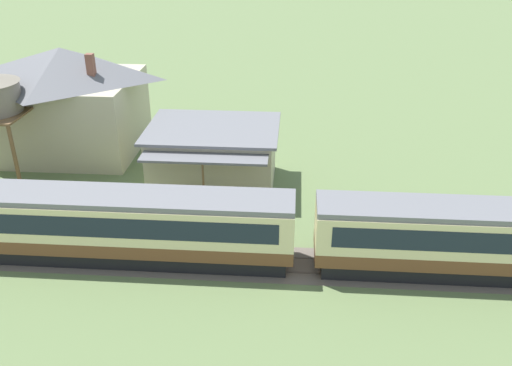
% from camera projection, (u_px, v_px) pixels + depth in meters
% --- Properties ---
extents(passenger_train, '(104.43, 3.00, 4.15)m').
position_uv_depth(passenger_train, '(121.00, 223.00, 30.26)').
color(passenger_train, brown).
rests_on(passenger_train, ground_plane).
extents(railway_track, '(164.17, 3.60, 0.04)m').
position_uv_depth(railway_track, '(226.00, 262.00, 30.90)').
color(railway_track, '#665B51').
rests_on(railway_track, ground_plane).
extents(station_building, '(9.23, 8.36, 4.45)m').
position_uv_depth(station_building, '(214.00, 156.00, 38.72)').
color(station_building, '#BCB293').
rests_on(station_building, ground_plane).
extents(station_house_grey_roof, '(11.73, 9.90, 8.53)m').
position_uv_depth(station_house_grey_roof, '(67.00, 99.00, 43.53)').
color(station_house_grey_roof, '#BCB293').
rests_on(station_house_grey_roof, ground_plane).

